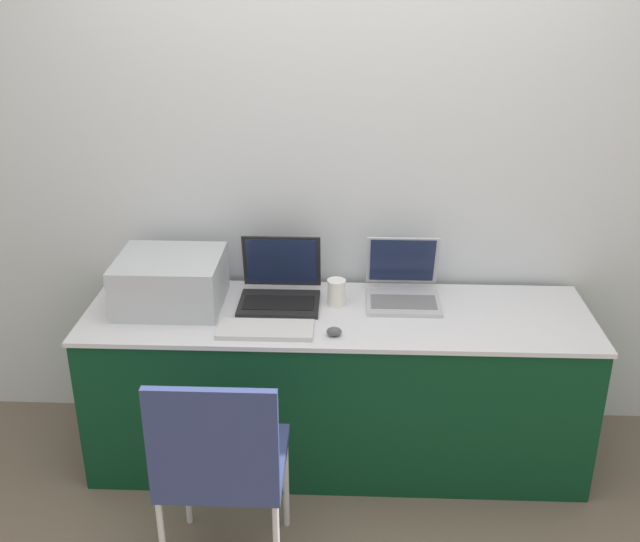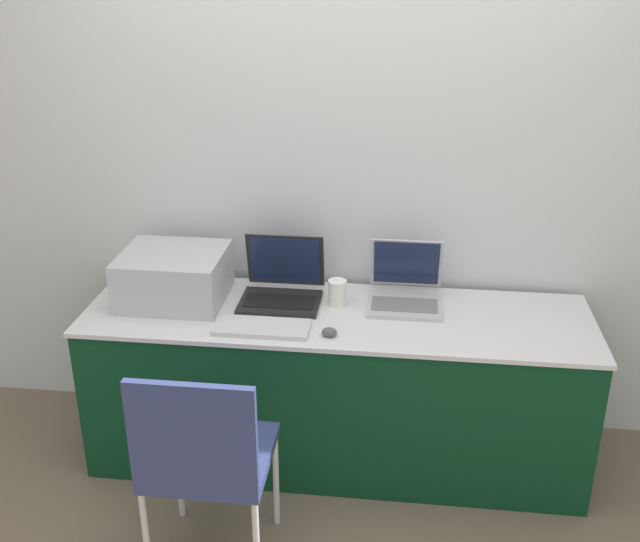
# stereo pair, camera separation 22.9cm
# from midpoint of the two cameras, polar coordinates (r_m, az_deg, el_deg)

# --- Properties ---
(ground_plane) EXTENTS (14.00, 14.00, 0.00)m
(ground_plane) POSITION_cam_midpoint_polar(r_m,az_deg,el_deg) (3.35, 2.70, -16.82)
(ground_plane) COLOR #6B5B4C
(wall_back) EXTENTS (8.00, 0.05, 2.60)m
(wall_back) POSITION_cam_midpoint_polar(r_m,az_deg,el_deg) (3.35, 4.01, 8.43)
(wall_back) COLOR silver
(wall_back) RESTS_ON ground_plane
(table) EXTENTS (2.17, 0.63, 0.73)m
(table) POSITION_cam_midpoint_polar(r_m,az_deg,el_deg) (3.39, 3.21, -8.76)
(table) COLOR #0C381E
(table) RESTS_ON ground_plane
(printer) EXTENTS (0.45, 0.40, 0.22)m
(printer) POSITION_cam_midpoint_polar(r_m,az_deg,el_deg) (3.32, -9.17, -0.31)
(printer) COLOR #B2B7BC
(printer) RESTS_ON table
(laptop_left) EXTENTS (0.35, 0.32, 0.27)m
(laptop_left) POSITION_cam_midpoint_polar(r_m,az_deg,el_deg) (3.31, -0.94, -1.22)
(laptop_left) COLOR black
(laptop_left) RESTS_ON table
(laptop_right) EXTENTS (0.32, 0.34, 0.26)m
(laptop_right) POSITION_cam_midpoint_polar(r_m,az_deg,el_deg) (3.32, 8.48, -1.45)
(laptop_right) COLOR #B7B7BC
(laptop_right) RESTS_ON table
(external_keyboard) EXTENTS (0.39, 0.17, 0.02)m
(external_keyboard) POSITION_cam_midpoint_polar(r_m,az_deg,el_deg) (3.07, -2.32, -4.36)
(external_keyboard) COLOR silver
(external_keyboard) RESTS_ON table
(coffee_cup) EXTENTS (0.08, 0.08, 0.12)m
(coffee_cup) POSITION_cam_midpoint_polar(r_m,az_deg,el_deg) (3.26, 3.34, -1.70)
(coffee_cup) COLOR white
(coffee_cup) RESTS_ON table
(mouse) EXTENTS (0.06, 0.05, 0.04)m
(mouse) POSITION_cam_midpoint_polar(r_m,az_deg,el_deg) (3.01, 2.90, -4.71)
(mouse) COLOR #4C4C51
(mouse) RESTS_ON table
(chair) EXTENTS (0.44, 0.43, 0.89)m
(chair) POSITION_cam_midpoint_polar(r_m,az_deg,el_deg) (2.72, -6.34, -13.74)
(chair) COLOR navy
(chair) RESTS_ON ground_plane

